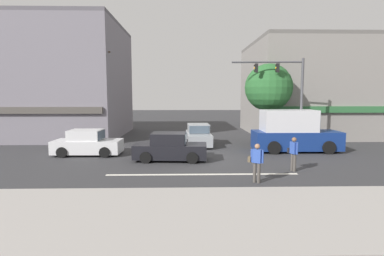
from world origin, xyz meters
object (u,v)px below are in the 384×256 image
traffic_light_mast (287,88)px  utility_pole_far_right (306,87)px  sedan_approaching_near (170,148)px  pedestrian_mid_crossing (293,152)px  sedan_crossing_center (87,144)px  utility_pole_near_left (102,94)px  pedestrian_foreground_with_bag (256,161)px  street_tree (269,88)px  box_truck_parked_curbside (293,133)px  sedan_waiting_far (198,136)px

traffic_light_mast → utility_pole_far_right: bearing=52.7°
sedan_approaching_near → pedestrian_mid_crossing: bearing=-23.1°
sedan_crossing_center → utility_pole_near_left: bearing=92.8°
utility_pole_far_right → sedan_approaching_near: bearing=-146.1°
sedan_crossing_center → pedestrian_mid_crossing: 12.14m
traffic_light_mast → pedestrian_mid_crossing: bearing=-105.6°
pedestrian_foreground_with_bag → pedestrian_mid_crossing: (2.28, 1.92, 0.00)m
street_tree → pedestrian_foreground_with_bag: (-3.21, -9.91, -3.31)m
utility_pole_far_right → sedan_crossing_center: bearing=-161.0°
box_truck_parked_curbside → sedan_crossing_center: bearing=-176.1°
street_tree → traffic_light_mast: (0.80, -1.79, -0.09)m
sedan_approaching_near → sedan_waiting_far: bearing=70.4°
utility_pole_far_right → sedan_waiting_far: 9.63m
utility_pole_near_left → sedan_waiting_far: (7.30, -1.03, -3.11)m
box_truck_parked_curbside → pedestrian_mid_crossing: box_truck_parked_curbside is taller
street_tree → sedan_crossing_center: 13.32m
utility_pole_near_left → pedestrian_foreground_with_bag: bearing=-49.1°
street_tree → pedestrian_mid_crossing: bearing=-96.7°
utility_pole_near_left → pedestrian_foreground_with_bag: utility_pole_near_left is taller
street_tree → utility_pole_near_left: utility_pole_near_left is taller
utility_pole_far_right → sedan_crossing_center: size_ratio=2.04×
sedan_waiting_far → utility_pole_far_right: bearing=12.3°
pedestrian_mid_crossing → sedan_crossing_center: bearing=159.3°
traffic_light_mast → sedan_waiting_far: 7.13m
pedestrian_foreground_with_bag → sedan_waiting_far: bearing=101.7°
sedan_crossing_center → pedestrian_mid_crossing: size_ratio=2.47×
box_truck_parked_curbside → sedan_approaching_near: box_truck_parked_curbside is taller
sedan_crossing_center → pedestrian_mid_crossing: (11.36, -4.28, 0.24)m
sedan_crossing_center → pedestrian_foreground_with_bag: size_ratio=2.47×
utility_pole_far_right → sedan_crossing_center: (-15.77, -5.43, -3.65)m
street_tree → box_truck_parked_curbside: size_ratio=1.07×
street_tree → sedan_approaching_near: size_ratio=1.44×
street_tree → utility_pole_near_left: bearing=176.1°
traffic_light_mast → box_truck_parked_curbside: size_ratio=1.10×
street_tree → traffic_light_mast: bearing=-66.0°
traffic_light_mast → box_truck_parked_curbside: traffic_light_mast is taller
street_tree → sedan_approaching_near: 9.57m
sedan_approaching_near → traffic_light_mast: bearing=24.4°
street_tree → sedan_waiting_far: (-5.22, -0.18, -3.55)m
sedan_waiting_far → pedestrian_mid_crossing: pedestrian_mid_crossing is taller
utility_pole_near_left → sedan_approaching_near: utility_pole_near_left is taller
utility_pole_far_right → traffic_light_mast: (-2.68, -3.52, -0.18)m
traffic_light_mast → pedestrian_foreground_with_bag: bearing=-116.3°
sedan_approaching_near → box_truck_parked_curbside: bearing=17.8°
utility_pole_near_left → sedan_waiting_far: utility_pole_near_left is taller
pedestrian_foreground_with_bag → pedestrian_mid_crossing: bearing=40.1°
sedan_waiting_far → box_truck_parked_curbside: 6.70m
pedestrian_foreground_with_bag → pedestrian_mid_crossing: same height
street_tree → traffic_light_mast: traffic_light_mast is taller
traffic_light_mast → box_truck_parked_curbside: (0.13, -1.01, -2.92)m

